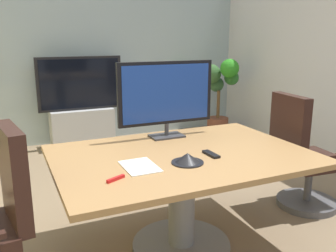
# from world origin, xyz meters

# --- Properties ---
(ground_plane) EXTENTS (7.70, 7.70, 0.00)m
(ground_plane) POSITION_xyz_m (0.00, 0.00, 0.00)
(ground_plane) COLOR #7A664C
(wall_back_glass_partition) EXTENTS (5.54, 0.10, 2.70)m
(wall_back_glass_partition) POSITION_xyz_m (0.00, 3.35, 1.35)
(wall_back_glass_partition) COLOR #9EB2B7
(wall_back_glass_partition) RESTS_ON ground
(conference_table) EXTENTS (1.84, 1.27, 0.76)m
(conference_table) POSITION_xyz_m (0.15, -0.01, 0.57)
(conference_table) COLOR olive
(conference_table) RESTS_ON ground
(office_chair_right) EXTENTS (0.62, 0.59, 1.09)m
(office_chair_right) POSITION_xyz_m (1.46, 0.12, 0.46)
(office_chair_right) COLOR #4C4C51
(office_chair_right) RESTS_ON ground
(tv_monitor) EXTENTS (0.84, 0.18, 0.64)m
(tv_monitor) POSITION_xyz_m (0.23, 0.45, 1.11)
(tv_monitor) COLOR #333338
(tv_monitor) RESTS_ON conference_table
(wall_display_unit) EXTENTS (1.20, 0.36, 1.31)m
(wall_display_unit) POSITION_xyz_m (0.01, 2.99, 0.44)
(wall_display_unit) COLOR #B7BABC
(wall_display_unit) RESTS_ON ground
(potted_plant) EXTENTS (0.61, 0.62, 1.25)m
(potted_plant) POSITION_xyz_m (2.13, 2.61, 0.74)
(potted_plant) COLOR brown
(potted_plant) RESTS_ON ground
(conference_phone) EXTENTS (0.22, 0.22, 0.07)m
(conference_phone) POSITION_xyz_m (0.09, -0.22, 0.79)
(conference_phone) COLOR black
(conference_phone) RESTS_ON conference_table
(remote_control) EXTENTS (0.05, 0.17, 0.02)m
(remote_control) POSITION_xyz_m (0.32, -0.14, 0.76)
(remote_control) COLOR black
(remote_control) RESTS_ON conference_table
(whiteboard_marker) EXTENTS (0.13, 0.07, 0.02)m
(whiteboard_marker) POSITION_xyz_m (-0.44, -0.31, 0.77)
(whiteboard_marker) COLOR red
(whiteboard_marker) RESTS_ON conference_table
(paper_notepad) EXTENTS (0.21, 0.30, 0.01)m
(paper_notepad) POSITION_xyz_m (-0.23, -0.16, 0.76)
(paper_notepad) COLOR white
(paper_notepad) RESTS_ON conference_table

